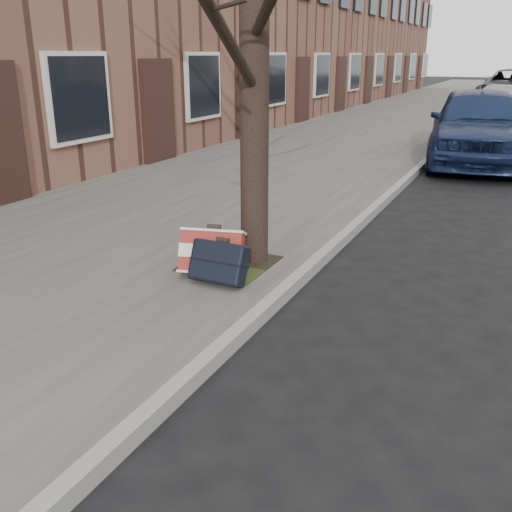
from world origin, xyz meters
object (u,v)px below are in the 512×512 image
at_px(car_near_front, 478,125).
at_px(car_near_mid, 509,113).
at_px(suitcase_navy, 219,262).
at_px(suitcase_red, 212,253).

relative_size(car_near_front, car_near_mid, 1.11).
distance_m(car_near_front, car_near_mid, 4.33).
height_order(car_near_front, car_near_mid, car_near_front).
bearing_deg(car_near_mid, car_near_front, -78.98).
bearing_deg(car_near_front, car_near_mid, 77.39).
xyz_separation_m(car_near_front, car_near_mid, (0.41, 4.31, -0.10)).
xyz_separation_m(suitcase_navy, car_near_front, (1.46, 8.41, 0.46)).
bearing_deg(car_near_mid, suitcase_navy, -81.90).
distance_m(suitcase_red, car_near_mid, 12.73).
xyz_separation_m(suitcase_red, suitcase_navy, (0.16, -0.15, -0.02)).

